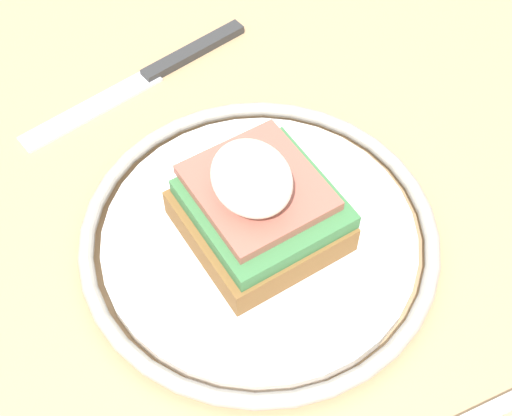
# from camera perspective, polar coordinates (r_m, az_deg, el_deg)

# --- Properties ---
(dining_table) EXTENTS (0.89, 0.71, 0.76)m
(dining_table) POSITION_cam_1_polar(r_m,az_deg,el_deg) (0.60, 3.07, -8.53)
(dining_table) COLOR tan
(dining_table) RESTS_ON ground_plane
(plate) EXTENTS (0.23, 0.23, 0.02)m
(plate) POSITION_cam_1_polar(r_m,az_deg,el_deg) (0.46, 0.00, -1.95)
(plate) COLOR white
(plate) RESTS_ON dining_table
(sandwich) EXTENTS (0.09, 0.09, 0.08)m
(sandwich) POSITION_cam_1_polar(r_m,az_deg,el_deg) (0.44, -0.02, 0.55)
(sandwich) COLOR brown
(sandwich) RESTS_ON plate
(knife) EXTENTS (0.04, 0.20, 0.01)m
(knife) POSITION_cam_1_polar(r_m,az_deg,el_deg) (0.57, -8.03, 10.68)
(knife) COLOR #2D2D2D
(knife) RESTS_ON dining_table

